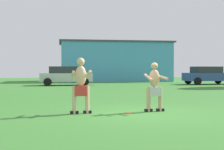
{
  "coord_description": "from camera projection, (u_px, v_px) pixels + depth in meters",
  "views": [
    {
      "loc": [
        -2.58,
        -9.87,
        1.42
      ],
      "look_at": [
        -0.72,
        1.61,
        1.18
      ],
      "focal_mm": 51.86,
      "sensor_mm": 36.0,
      "label": 1
    }
  ],
  "objects": [
    {
      "name": "car_silver_far_end",
      "position": [
        66.0,
        75.0,
        27.14
      ],
      "size": [
        4.33,
        2.08,
        1.58
      ],
      "color": "silver",
      "rests_on": "ground_plane"
    },
    {
      "name": "frisbee",
      "position": [
        128.0,
        113.0,
        10.12
      ],
      "size": [
        0.26,
        0.26,
        0.03
      ],
      "primitive_type": "cylinder",
      "color": "orange",
      "rests_on": "ground_plane"
    },
    {
      "name": "player_with_cap",
      "position": [
        154.0,
        85.0,
        10.6
      ],
      "size": [
        0.72,
        0.58,
        1.62
      ],
      "color": "black",
      "rests_on": "ground_plane"
    },
    {
      "name": "ground_plane",
      "position": [
        143.0,
        113.0,
        10.18
      ],
      "size": [
        80.0,
        80.0,
        0.0
      ],
      "primitive_type": "plane",
      "color": "#38752D"
    },
    {
      "name": "car_blue_near_post",
      "position": [
        208.0,
        75.0,
        28.77
      ],
      "size": [
        4.41,
        2.25,
        1.58
      ],
      "color": "#2D478C",
      "rests_on": "ground_plane"
    },
    {
      "name": "outbuilding_behind_lot",
      "position": [
        114.0,
        62.0,
        36.37
      ],
      "size": [
        12.27,
        6.28,
        4.35
      ],
      "color": "#4C9ED1",
      "rests_on": "ground_plane"
    },
    {
      "name": "player_in_red",
      "position": [
        81.0,
        84.0,
        10.1
      ],
      "size": [
        0.68,
        0.62,
        1.75
      ],
      "color": "black",
      "rests_on": "ground_plane"
    }
  ]
}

